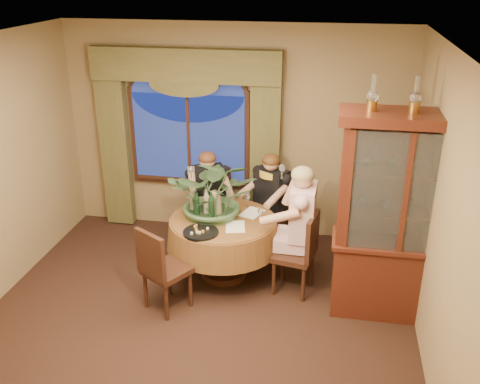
% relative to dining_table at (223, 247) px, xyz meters
% --- Properties ---
extents(floor, '(5.00, 5.00, 0.00)m').
position_rel_dining_table_xyz_m(floor, '(-0.10, -1.25, -0.38)').
color(floor, black).
rests_on(floor, ground).
extents(wall_back, '(4.50, 0.00, 4.50)m').
position_rel_dining_table_xyz_m(wall_back, '(-0.10, 1.25, 1.02)').
color(wall_back, olive).
rests_on(wall_back, ground).
extents(wall_right, '(0.00, 5.00, 5.00)m').
position_rel_dining_table_xyz_m(wall_right, '(2.15, -1.25, 1.02)').
color(wall_right, olive).
rests_on(wall_right, ground).
extents(ceiling, '(5.00, 5.00, 0.00)m').
position_rel_dining_table_xyz_m(ceiling, '(-0.10, -1.25, 2.42)').
color(ceiling, white).
rests_on(ceiling, wall_back).
extents(window, '(1.62, 0.10, 1.32)m').
position_rel_dining_table_xyz_m(window, '(-0.70, 1.18, 0.92)').
color(window, navy).
rests_on(window, wall_back).
extents(arched_transom, '(1.60, 0.06, 0.44)m').
position_rel_dining_table_xyz_m(arched_transom, '(-0.70, 1.18, 1.71)').
color(arched_transom, navy).
rests_on(arched_transom, wall_back).
extents(drapery_left, '(0.38, 0.14, 2.32)m').
position_rel_dining_table_xyz_m(drapery_left, '(-1.73, 1.13, 0.80)').
color(drapery_left, '#4C4825').
rests_on(drapery_left, floor).
extents(drapery_right, '(0.38, 0.14, 2.32)m').
position_rel_dining_table_xyz_m(drapery_right, '(0.33, 1.13, 0.80)').
color(drapery_right, '#4C4825').
rests_on(drapery_right, floor).
extents(swag_valance, '(2.45, 0.16, 0.42)m').
position_rel_dining_table_xyz_m(swag_valance, '(-0.70, 1.10, 1.90)').
color(swag_valance, '#4C4825').
rests_on(swag_valance, wall_back).
extents(dining_table, '(1.35, 1.35, 0.75)m').
position_rel_dining_table_xyz_m(dining_table, '(0.00, 0.00, 0.00)').
color(dining_table, maroon).
rests_on(dining_table, floor).
extents(china_cabinet, '(1.35, 0.53, 2.18)m').
position_rel_dining_table_xyz_m(china_cabinet, '(1.89, -0.38, 0.72)').
color(china_cabinet, '#3E1911').
rests_on(china_cabinet, floor).
extents(oil_lamp_left, '(0.11, 0.11, 0.34)m').
position_rel_dining_table_xyz_m(oil_lamp_left, '(1.51, -0.38, 1.98)').
color(oil_lamp_left, '#A5722D').
rests_on(oil_lamp_left, china_cabinet).
extents(oil_lamp_center, '(0.11, 0.11, 0.34)m').
position_rel_dining_table_xyz_m(oil_lamp_center, '(1.89, -0.38, 1.98)').
color(oil_lamp_center, '#A5722D').
rests_on(oil_lamp_center, china_cabinet).
extents(oil_lamp_right, '(0.11, 0.11, 0.34)m').
position_rel_dining_table_xyz_m(oil_lamp_right, '(2.27, -0.38, 1.98)').
color(oil_lamp_right, '#A5722D').
rests_on(oil_lamp_right, china_cabinet).
extents(chair_right, '(0.49, 0.49, 0.96)m').
position_rel_dining_table_xyz_m(chair_right, '(0.84, -0.17, 0.10)').
color(chair_right, black).
rests_on(chair_right, floor).
extents(chair_back_right, '(0.57, 0.57, 0.96)m').
position_rel_dining_table_xyz_m(chair_back_right, '(0.45, 0.78, 0.10)').
color(chair_back_right, black).
rests_on(chair_back_right, floor).
extents(chair_back, '(0.53, 0.53, 0.96)m').
position_rel_dining_table_xyz_m(chair_back, '(-0.26, 0.83, 0.10)').
color(chair_back, black).
rests_on(chair_back, floor).
extents(chair_front_left, '(0.58, 0.58, 0.96)m').
position_rel_dining_table_xyz_m(chair_front_left, '(-0.46, -0.73, 0.10)').
color(chair_front_left, black).
rests_on(chair_front_left, floor).
extents(person_pink, '(0.50, 0.54, 1.46)m').
position_rel_dining_table_xyz_m(person_pink, '(0.91, -0.03, 0.36)').
color(person_pink, beige).
rests_on(person_pink, floor).
extents(person_back, '(0.60, 0.58, 1.29)m').
position_rel_dining_table_xyz_m(person_back, '(-0.36, 0.76, 0.27)').
color(person_back, black).
rests_on(person_back, floor).
extents(person_scarf, '(0.63, 0.61, 1.31)m').
position_rel_dining_table_xyz_m(person_scarf, '(0.46, 0.76, 0.28)').
color(person_scarf, black).
rests_on(person_scarf, floor).
extents(stoneware_vase, '(0.15, 0.15, 0.29)m').
position_rel_dining_table_xyz_m(stoneware_vase, '(-0.10, 0.09, 0.52)').
color(stoneware_vase, '#937B61').
rests_on(stoneware_vase, dining_table).
extents(centerpiece_plant, '(1.01, 1.12, 0.87)m').
position_rel_dining_table_xyz_m(centerpiece_plant, '(-0.10, 0.09, 1.01)').
color(centerpiece_plant, '#3D5D3A').
rests_on(centerpiece_plant, dining_table).
extents(olive_bowl, '(0.15, 0.15, 0.05)m').
position_rel_dining_table_xyz_m(olive_bowl, '(0.02, -0.08, 0.40)').
color(olive_bowl, '#43552E').
rests_on(olive_bowl, dining_table).
extents(cheese_platter, '(0.39, 0.39, 0.02)m').
position_rel_dining_table_xyz_m(cheese_platter, '(-0.16, -0.39, 0.39)').
color(cheese_platter, black).
rests_on(cheese_platter, dining_table).
extents(wine_bottle_0, '(0.07, 0.07, 0.33)m').
position_rel_dining_table_xyz_m(wine_bottle_0, '(-0.20, 0.05, 0.54)').
color(wine_bottle_0, tan).
rests_on(wine_bottle_0, dining_table).
extents(wine_bottle_1, '(0.07, 0.07, 0.33)m').
position_rel_dining_table_xyz_m(wine_bottle_1, '(-0.39, 0.13, 0.54)').
color(wine_bottle_1, tan).
rests_on(wine_bottle_1, dining_table).
extents(wine_bottle_2, '(0.07, 0.07, 0.33)m').
position_rel_dining_table_xyz_m(wine_bottle_2, '(-0.23, 0.16, 0.54)').
color(wine_bottle_2, black).
rests_on(wine_bottle_2, dining_table).
extents(wine_bottle_3, '(0.07, 0.07, 0.33)m').
position_rel_dining_table_xyz_m(wine_bottle_3, '(-0.30, -0.02, 0.54)').
color(wine_bottle_3, black).
rests_on(wine_bottle_3, dining_table).
extents(wine_bottle_4, '(0.07, 0.07, 0.33)m').
position_rel_dining_table_xyz_m(wine_bottle_4, '(-0.12, -0.03, 0.54)').
color(wine_bottle_4, black).
rests_on(wine_bottle_4, dining_table).
extents(tasting_paper_0, '(0.27, 0.34, 0.00)m').
position_rel_dining_table_xyz_m(tasting_paper_0, '(0.18, -0.18, 0.38)').
color(tasting_paper_0, white).
rests_on(tasting_paper_0, dining_table).
extents(tasting_paper_1, '(0.30, 0.35, 0.00)m').
position_rel_dining_table_xyz_m(tasting_paper_1, '(0.30, 0.21, 0.38)').
color(tasting_paper_1, white).
rests_on(tasting_paper_1, dining_table).
extents(wine_glass_person_pink, '(0.07, 0.07, 0.18)m').
position_rel_dining_table_xyz_m(wine_glass_person_pink, '(0.43, -0.01, 0.46)').
color(wine_glass_person_pink, silver).
rests_on(wine_glass_person_pink, dining_table).
extents(wine_glass_person_back, '(0.07, 0.07, 0.18)m').
position_rel_dining_table_xyz_m(wine_glass_person_back, '(-0.18, 0.39, 0.46)').
color(wine_glass_person_back, silver).
rests_on(wine_glass_person_back, dining_table).
extents(wine_glass_person_scarf, '(0.07, 0.07, 0.18)m').
position_rel_dining_table_xyz_m(wine_glass_person_scarf, '(0.22, 0.37, 0.46)').
color(wine_glass_person_scarf, silver).
rests_on(wine_glass_person_scarf, dining_table).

